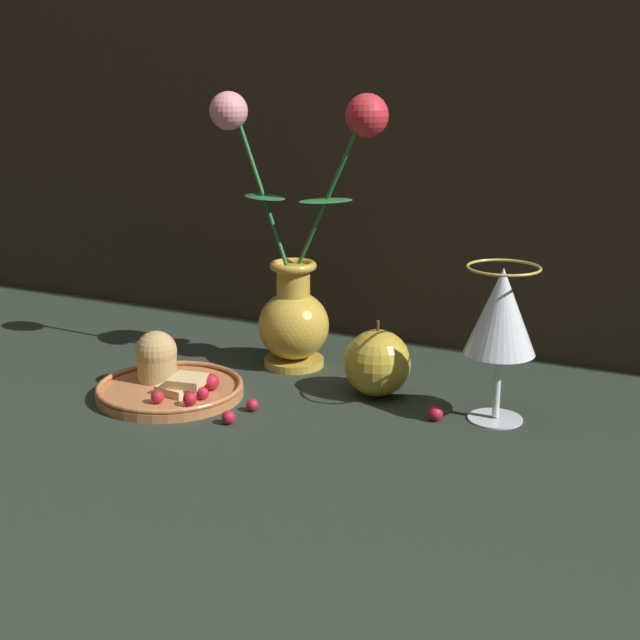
{
  "coord_description": "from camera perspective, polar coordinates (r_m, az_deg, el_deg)",
  "views": [
    {
      "loc": [
        0.42,
        -0.85,
        0.38
      ],
      "look_at": [
        -0.0,
        0.01,
        0.1
      ],
      "focal_mm": 50.0,
      "sensor_mm": 36.0,
      "label": 1
    }
  ],
  "objects": [
    {
      "name": "wine_glass",
      "position": [
        0.97,
        11.51,
        0.23
      ],
      "size": [
        0.08,
        0.08,
        0.17
      ],
      "color": "silver",
      "rests_on": "ground_plane"
    },
    {
      "name": "berry_near_plate",
      "position": [
        1.01,
        -4.36,
        -5.45
      ],
      "size": [
        0.01,
        0.01,
        0.01
      ],
      "primitive_type": "sphere",
      "color": "#AD192D",
      "rests_on": "ground_plane"
    },
    {
      "name": "plate_with_pastries",
      "position": [
        1.07,
        -9.74,
        -3.81
      ],
      "size": [
        0.17,
        0.17,
        0.07
      ],
      "color": "#B77042",
      "rests_on": "ground_plane"
    },
    {
      "name": "berry_by_glass_stem",
      "position": [
        0.99,
        7.39,
        -5.96
      ],
      "size": [
        0.02,
        0.02,
        0.02
      ],
      "primitive_type": "sphere",
      "color": "#AD192D",
      "rests_on": "ground_plane"
    },
    {
      "name": "apple_beside_vase",
      "position": [
        1.05,
        3.68,
        -2.76
      ],
      "size": [
        0.08,
        0.08,
        0.09
      ],
      "color": "#B2932D",
      "rests_on": "ground_plane"
    },
    {
      "name": "berry_front_center",
      "position": [
        0.98,
        -5.88,
        -6.22
      ],
      "size": [
        0.02,
        0.02,
        0.02
      ],
      "primitive_type": "sphere",
      "color": "#AD192D",
      "rests_on": "ground_plane"
    },
    {
      "name": "ground_plane",
      "position": [
        1.02,
        -0.25,
        -5.59
      ],
      "size": [
        2.4,
        2.4,
        0.0
      ],
      "primitive_type": "plane",
      "color": "#232D23",
      "rests_on": "ground"
    },
    {
      "name": "vase",
      "position": [
        1.13,
        -1.54,
        2.71
      ],
      "size": [
        0.22,
        0.09,
        0.35
      ],
      "color": "gold",
      "rests_on": "ground_plane"
    }
  ]
}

